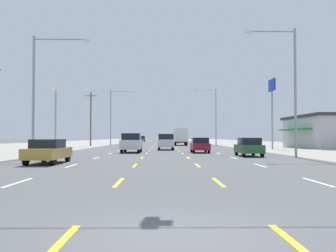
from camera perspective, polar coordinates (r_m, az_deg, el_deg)
The scene contains 21 objects.
ground_plane at distance 71.77m, azimuth -0.73°, elevation -3.02°, with size 572.00×572.00×0.00m, color #4C4C4F.
lot_apron_left at distance 75.85m, azimuth -19.80°, elevation -2.85°, with size 28.00×440.00×0.01m, color gray.
lot_apron_right at distance 75.99m, azimuth 18.30°, elevation -2.86°, with size 28.00×440.00×0.01m, color gray.
lane_markings at distance 110.27m, azimuth -0.79°, elevation -2.57°, with size 10.64×227.60×0.01m.
signal_span_wire at distance 13.03m, azimuth 0.98°, elevation 16.35°, with size 26.31×0.52×9.71m.
sedan_far_left_nearest at distance 23.10m, azimuth -18.32°, elevation -3.75°, with size 1.80×4.50×1.46m.
hatchback_far_right_near at distance 30.82m, azimuth 12.59°, elevation -3.22°, with size 1.72×3.90×1.54m.
hatchback_inner_right_mid at distance 37.02m, azimuth 5.04°, elevation -3.00°, with size 1.72×3.90×1.54m.
suv_inner_left_midfar at distance 37.63m, azimuth -5.74°, elevation -2.61°, with size 1.98×4.90×1.98m.
suv_center_turn_far at distance 45.30m, azimuth -0.34°, elevation -2.47°, with size 1.98×4.90×1.98m.
box_truck_inner_right_farther at distance 69.56m, azimuth 1.98°, elevation -1.55°, with size 2.40×7.20×3.23m.
sedan_inner_right_farthest at distance 96.04m, azimuth 1.25°, elevation -2.25°, with size 1.80×4.50×1.46m.
suv_far_left_distant_a at distance 125.63m, azimuth -4.07°, elevation -2.00°, with size 1.98×4.90×1.98m.
storefront_right_row_1 at distance 59.26m, azimuth 24.90°, elevation -0.79°, with size 12.87×14.90×4.81m.
pole_sign_left_row_1 at distance 50.02m, azimuth -17.24°, elevation 4.48°, with size 0.24×2.25×9.19m.
pole_sign_right_row_1 at distance 50.53m, azimuth 16.04°, elevation 4.69°, with size 0.24×2.46×9.33m.
streetlight_left_row_0 at distance 29.77m, azimuth -19.53°, elevation 5.89°, with size 4.40×0.26×9.41m.
streetlight_right_row_0 at distance 29.99m, azimuth 18.69°, elevation 6.43°, with size 3.98×0.26×10.11m.
streetlight_left_row_1 at distance 70.49m, azimuth -8.63°, elevation 2.01°, with size 4.64×0.26×10.68m.
streetlight_right_row_1 at distance 70.57m, azimuth 7.22°, elevation 2.07°, with size 4.27×0.26×10.93m.
utility_pole_left_row_1 at distance 65.67m, azimuth -12.05°, elevation 1.22°, with size 2.20×0.26×9.52m.
Camera 1 is at (-0.22, -5.75, 1.60)m, focal length 38.78 mm.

